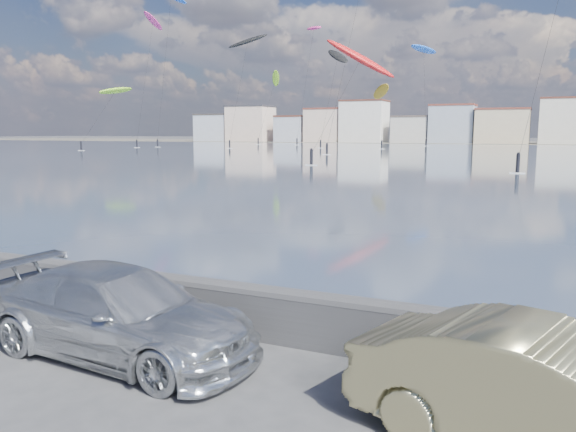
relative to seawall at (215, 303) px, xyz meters
The scene contains 16 objects.
ground 2.76m from the seawall, 90.00° to the right, with size 700.00×700.00×0.00m, color #333335.
bay_water 88.80m from the seawall, 90.00° to the left, with size 500.00×177.00×0.00m, color #394758.
far_shore_strip 197.30m from the seawall, 90.00° to the left, with size 500.00×60.00×0.00m, color #4C473D.
seawall is the anchor object (origin of this frame).
far_buildings 183.39m from the seawall, 89.59° to the left, with size 240.79×13.26×14.60m.
car_silver 1.93m from the seawall, 118.62° to the right, with size 2.16×5.31×1.54m, color silver.
car_champagne 6.36m from the seawall, 19.86° to the right, with size 1.70×4.87×1.60m, color tan.
kitesurfer_0 70.20m from the seawall, 104.76° to the left, with size 9.96×19.21×16.93m.
kitesurfer_3 138.01m from the seawall, 108.30° to the left, with size 8.43×19.67×25.54m.
kitesurfer_8 142.37m from the seawall, 127.67° to the left, with size 4.68×15.30×33.34m.
kitesurfer_10 170.34m from the seawall, 115.04° to the left, with size 4.81×19.18×23.01m.
kitesurfer_11 124.34m from the seawall, 103.52° to the left, with size 7.00×11.79×15.20m.
kitesurfer_12 156.51m from the seawall, 99.57° to the left, with size 7.96×16.32×27.75m.
kitesurfer_13 118.79m from the seawall, 131.79° to the left, with size 3.73×14.90×14.06m.
kitesurfer_15 167.93m from the seawall, 111.00° to the left, with size 9.13×20.44×36.09m.
kitesurfer_16 130.98m from the seawall, 117.88° to the left, with size 10.54×12.99×27.50m.
Camera 1 is at (5.69, -6.43, 3.93)m, focal length 35.00 mm.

